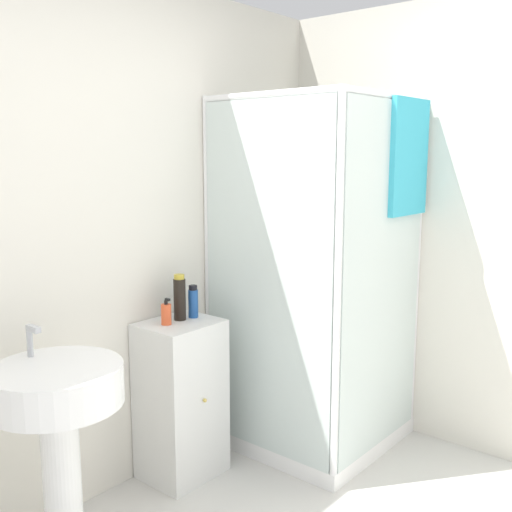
{
  "coord_description": "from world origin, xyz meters",
  "views": [
    {
      "loc": [
        -1.56,
        -0.67,
        1.66
      ],
      "look_at": [
        0.61,
        1.14,
        1.18
      ],
      "focal_mm": 42.0,
      "sensor_mm": 36.0,
      "label": 1
    }
  ],
  "objects_px": {
    "sink": "(58,417)",
    "shampoo_bottle_blue": "(193,302)",
    "shampoo_bottle_tall_black": "(180,298)",
    "soap_dispenser": "(166,314)"
  },
  "relations": [
    {
      "from": "sink",
      "to": "shampoo_bottle_blue",
      "type": "distance_m",
      "value": 0.99
    },
    {
      "from": "sink",
      "to": "shampoo_bottle_blue",
      "type": "xyz_separation_m",
      "value": [
        0.94,
        0.22,
        0.23
      ]
    },
    {
      "from": "shampoo_bottle_tall_black",
      "to": "sink",
      "type": "bearing_deg",
      "value": -164.4
    },
    {
      "from": "shampoo_bottle_tall_black",
      "to": "soap_dispenser",
      "type": "bearing_deg",
      "value": -174.12
    },
    {
      "from": "sink",
      "to": "shampoo_bottle_tall_black",
      "type": "height_order",
      "value": "shampoo_bottle_tall_black"
    },
    {
      "from": "shampoo_bottle_blue",
      "to": "shampoo_bottle_tall_black",
      "type": "bearing_deg",
      "value": 167.22
    },
    {
      "from": "soap_dispenser",
      "to": "shampoo_bottle_tall_black",
      "type": "xyz_separation_m",
      "value": [
        0.1,
        0.01,
        0.06
      ]
    },
    {
      "from": "sink",
      "to": "shampoo_bottle_blue",
      "type": "height_order",
      "value": "sink"
    },
    {
      "from": "sink",
      "to": "shampoo_bottle_blue",
      "type": "bearing_deg",
      "value": 13.34
    },
    {
      "from": "soap_dispenser",
      "to": "shampoo_bottle_blue",
      "type": "xyz_separation_m",
      "value": [
        0.18,
        -0.01,
        0.03
      ]
    }
  ]
}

